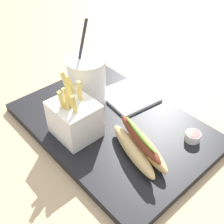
% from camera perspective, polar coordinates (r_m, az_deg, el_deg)
% --- Properties ---
extents(ground_plane, '(2.40, 2.40, 0.02)m').
position_cam_1_polar(ground_plane, '(0.70, -0.00, -3.78)').
color(ground_plane, tan).
extents(food_tray, '(0.47, 0.33, 0.02)m').
position_cam_1_polar(food_tray, '(0.68, -0.00, -2.57)').
color(food_tray, black).
rests_on(food_tray, ground_plane).
extents(soda_cup, '(0.10, 0.10, 0.23)m').
position_cam_1_polar(soda_cup, '(0.69, -4.94, 6.05)').
color(soda_cup, white).
rests_on(soda_cup, food_tray).
extents(fries_basket, '(0.10, 0.09, 0.15)m').
position_cam_1_polar(fries_basket, '(0.62, -7.64, -1.32)').
color(fries_basket, white).
rests_on(fries_basket, food_tray).
extents(hot_dog_1, '(0.18, 0.10, 0.06)m').
position_cam_1_polar(hot_dog_1, '(0.59, 5.57, -6.85)').
color(hot_dog_1, '#DBB775').
rests_on(hot_dog_1, food_tray).
extents(ketchup_cup_1, '(0.03, 0.03, 0.02)m').
position_cam_1_polar(ketchup_cup_1, '(0.65, 16.19, -4.76)').
color(ketchup_cup_1, white).
rests_on(ketchup_cup_1, food_tray).
extents(napkin_stack, '(0.14, 0.14, 0.01)m').
position_cam_1_polar(napkin_stack, '(0.75, 3.47, 3.32)').
color(napkin_stack, white).
rests_on(napkin_stack, food_tray).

